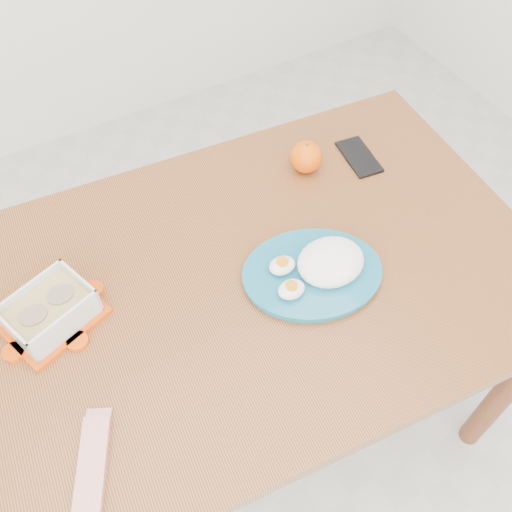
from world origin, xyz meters
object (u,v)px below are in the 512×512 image
rice_plate (318,268)px  food_container (50,311)px  orange_fruit (306,157)px  smartphone (359,157)px  dining_table (256,296)px

rice_plate → food_container: bearing=-178.6°
food_container → rice_plate: 0.55m
orange_fruit → rice_plate: bearing=-117.6°
smartphone → orange_fruit: bearing=174.2°
dining_table → smartphone: smartphone is taller
orange_fruit → food_container: bearing=-169.6°
dining_table → food_container: (-0.42, 0.09, 0.13)m
smartphone → dining_table: bearing=-147.7°
food_container → orange_fruit: 0.69m
dining_table → smartphone: 0.46m
dining_table → orange_fruit: bearing=44.4°
dining_table → orange_fruit: (0.26, 0.22, 0.13)m
food_container → rice_plate: (0.53, -0.16, -0.01)m
orange_fruit → smartphone: size_ratio=0.58×
dining_table → rice_plate: size_ratio=3.49×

